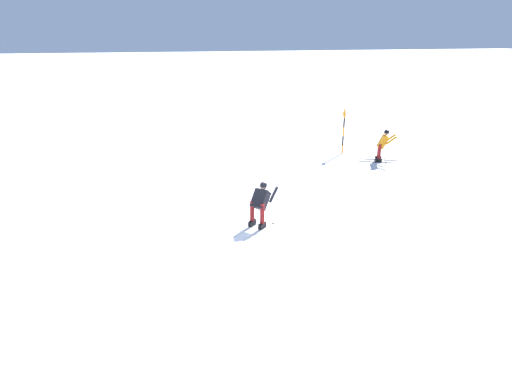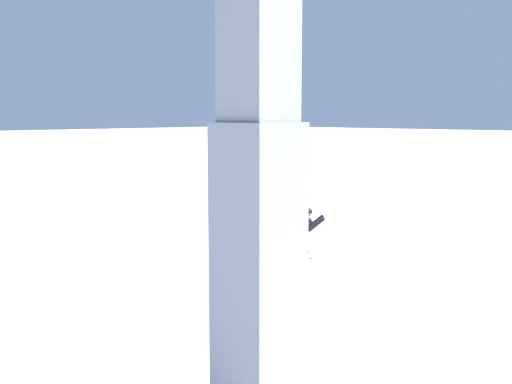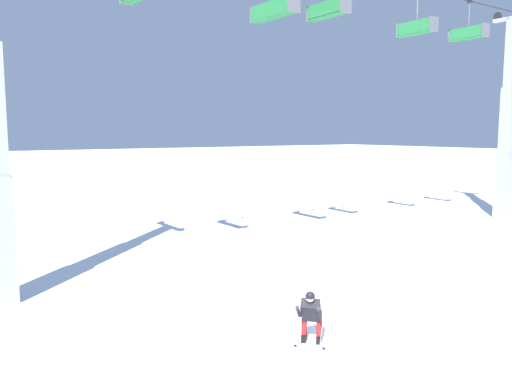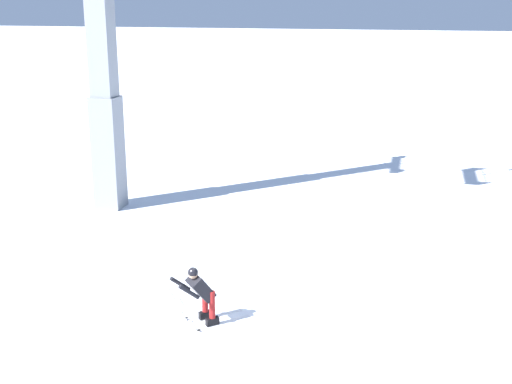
% 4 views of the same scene
% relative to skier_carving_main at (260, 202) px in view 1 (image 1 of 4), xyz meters
% --- Properties ---
extents(ground_plane, '(260.00, 260.00, 0.00)m').
position_rel_skier_carving_main_xyz_m(ground_plane, '(-0.25, -0.35, -0.74)').
color(ground_plane, white).
extents(skier_carving_main, '(1.61, 1.54, 1.44)m').
position_rel_skier_carving_main_xyz_m(skier_carving_main, '(0.00, 0.00, 0.00)').
color(skier_carving_main, white).
rests_on(skier_carving_main, ground_plane).
extents(trail_marker_pole, '(0.07, 0.28, 2.12)m').
position_rel_skier_carving_main_xyz_m(trail_marker_pole, '(-5.92, -6.92, 0.41)').
color(trail_marker_pole, orange).
rests_on(trail_marker_pole, ground_plane).
extents(skier_distant_uphill, '(1.76, 1.21, 1.53)m').
position_rel_skier_carving_main_xyz_m(skier_distant_uphill, '(-7.05, -5.29, 0.07)').
color(skier_distant_uphill, black).
rests_on(skier_distant_uphill, ground_plane).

